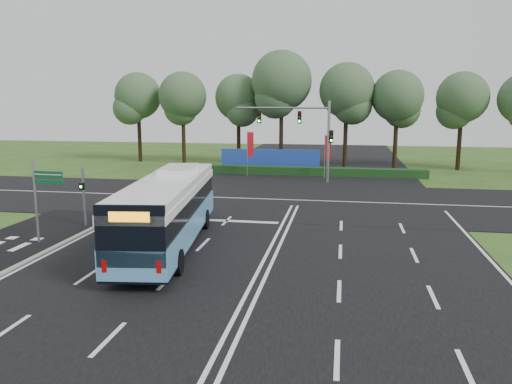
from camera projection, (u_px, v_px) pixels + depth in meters
ground at (270, 249)px, 23.71m from camera, size 120.00×120.00×0.00m
road_main at (270, 248)px, 23.70m from camera, size 20.00×120.00×0.04m
road_cross at (295, 200)px, 35.33m from camera, size 120.00×14.00×0.05m
kerb_strip at (39, 255)px, 22.51m from camera, size 0.25×18.00×0.12m
city_bus at (169, 210)px, 23.68m from camera, size 4.17×12.68×3.57m
pedestrian_signal at (83, 194)px, 27.56m from camera, size 0.32×0.42×3.38m
street_sign at (41, 191)px, 24.09m from camera, size 1.64×0.20×4.20m
banner_flag_left at (250, 147)px, 46.23m from camera, size 0.59×0.28×4.25m
banner_flag_mid at (327, 150)px, 44.93m from camera, size 0.60×0.11×4.03m
traffic_light_gantry at (308, 128)px, 42.71m from camera, size 8.41×0.28×7.00m
hedge at (308, 171)px, 47.38m from camera, size 22.00×1.20×0.80m
blue_hoarding at (270, 160)px, 50.36m from camera, size 10.00×0.30×2.20m
eucalyptus_row at (308, 93)px, 52.66m from camera, size 46.01×7.74×12.29m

